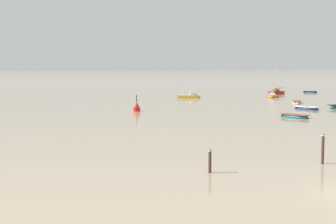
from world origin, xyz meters
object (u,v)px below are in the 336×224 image
(sailboat_moored_1, at_px, (272,96))
(rowboat_moored_6, at_px, (297,102))
(sailboat_moored_0, at_px, (276,93))
(rowboat_moored_1, at_px, (306,108))
(rowboat_moored_3, at_px, (310,92))
(channel_buoy, at_px, (137,108))
(mooring_post_near, at_px, (210,162))
(mooring_post_right, at_px, (323,150))
(motorboat_moored_0, at_px, (191,97))
(rowboat_moored_5, at_px, (295,116))

(sailboat_moored_1, bearing_deg, rowboat_moored_6, 20.41)
(rowboat_moored_6, bearing_deg, sailboat_moored_0, -172.63)
(sailboat_moored_1, relative_size, rowboat_moored_6, 1.30)
(rowboat_moored_1, bearing_deg, rowboat_moored_3, -60.32)
(channel_buoy, bearing_deg, rowboat_moored_6, 8.94)
(sailboat_moored_0, distance_m, mooring_post_near, 76.91)
(sailboat_moored_1, distance_m, mooring_post_right, 63.80)
(channel_buoy, distance_m, mooring_post_right, 37.71)
(mooring_post_near, xyz_separation_m, mooring_post_right, (7.69, -0.01, 0.23))
(rowboat_moored_6, bearing_deg, motorboat_moored_0, -116.39)
(sailboat_moored_0, relative_size, mooring_post_right, 3.10)
(rowboat_moored_1, relative_size, sailboat_moored_1, 0.76)
(sailboat_moored_0, bearing_deg, sailboat_moored_1, 28.10)
(motorboat_moored_0, height_order, rowboat_moored_1, motorboat_moored_0)
(rowboat_moored_3, relative_size, channel_buoy, 1.24)
(sailboat_moored_1, height_order, rowboat_moored_6, sailboat_moored_1)
(motorboat_moored_0, relative_size, rowboat_moored_6, 1.13)
(rowboat_moored_1, xyz_separation_m, mooring_post_right, (-21.42, -32.32, 0.72))
(sailboat_moored_0, xyz_separation_m, rowboat_moored_5, (-22.03, -39.42, -0.12))
(rowboat_moored_1, bearing_deg, rowboat_moored_6, -51.55)
(mooring_post_right, bearing_deg, sailboat_moored_0, 60.42)
(motorboat_moored_0, distance_m, sailboat_moored_1, 15.17)
(motorboat_moored_0, bearing_deg, mooring_post_right, -88.49)
(sailboat_moored_1, bearing_deg, rowboat_moored_1, 15.91)
(sailboat_moored_0, distance_m, sailboat_moored_1, 9.10)
(rowboat_moored_6, distance_m, channel_buoy, 27.57)
(motorboat_moored_0, distance_m, rowboat_moored_6, 20.08)
(sailboat_moored_1, height_order, channel_buoy, sailboat_moored_1)
(sailboat_moored_0, height_order, rowboat_moored_5, sailboat_moored_0)
(rowboat_moored_5, xyz_separation_m, mooring_post_right, (-13.93, -23.91, 0.72))
(rowboat_moored_1, relative_size, rowboat_moored_6, 0.99)
(rowboat_moored_3, bearing_deg, channel_buoy, -103.48)
(rowboat_moored_5, bearing_deg, motorboat_moored_0, -27.76)
(sailboat_moored_0, relative_size, mooring_post_near, 4.28)
(rowboat_moored_1, xyz_separation_m, rowboat_moored_6, (4.97, 9.67, 0.00))
(sailboat_moored_0, relative_size, rowboat_moored_3, 2.23)
(rowboat_moored_1, bearing_deg, sailboat_moored_0, -49.45)
(motorboat_moored_0, height_order, channel_buoy, channel_buoy)
(sailboat_moored_0, relative_size, rowboat_moored_6, 1.64)
(sailboat_moored_0, bearing_deg, rowboat_moored_5, 35.10)
(motorboat_moored_0, distance_m, rowboat_moored_3, 30.58)
(mooring_post_right, bearing_deg, rowboat_moored_5, 59.77)
(motorboat_moored_0, xyz_separation_m, rowboat_moored_1, (5.70, -26.68, -0.08))
(rowboat_moored_6, height_order, mooring_post_near, mooring_post_near)
(rowboat_moored_1, height_order, rowboat_moored_5, rowboat_moored_5)
(rowboat_moored_6, bearing_deg, mooring_post_right, -0.65)
(rowboat_moored_1, xyz_separation_m, mooring_post_near, (-29.11, -32.31, 0.49))
(rowboat_moored_6, bearing_deg, channel_buoy, -49.56)
(sailboat_moored_0, bearing_deg, channel_buoy, 9.15)
(channel_buoy, bearing_deg, rowboat_moored_3, 31.00)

